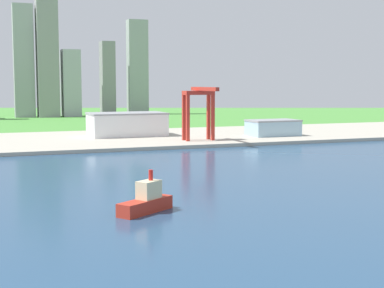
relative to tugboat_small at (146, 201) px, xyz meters
The scene contains 8 objects.
ground_plane 62.50m from the tugboat_small, 52.74° to the left, with size 2400.00×2400.00×0.00m, color #488C39.
water_bay 39.35m from the tugboat_small, 15.34° to the right, with size 840.00×360.00×0.15m, color navy.
industrial_pier 242.62m from the tugboat_small, 81.04° to the left, with size 840.00×140.00×2.50m, color #AAA494.
tugboat_small is the anchor object (origin of this frame).
port_crane_red 220.51m from the tugboat_small, 63.79° to the left, with size 21.19×45.26×37.53m.
warehouse_main 256.70m from the tugboat_small, 76.90° to the left, with size 57.65×34.01×17.77m.
warehouse_annex 267.27m from the tugboat_small, 52.32° to the left, with size 37.96×24.07×12.23m.
distant_skyline 576.30m from the tugboat_small, 86.02° to the left, with size 295.66×62.90×155.92m.
Camera 1 is at (-91.29, 67.25, 43.00)m, focal length 54.59 mm.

